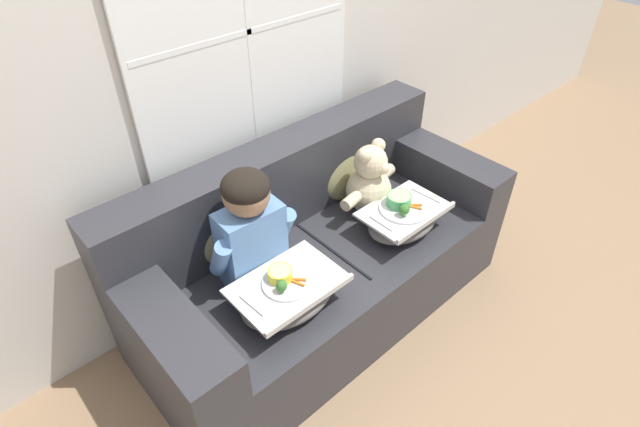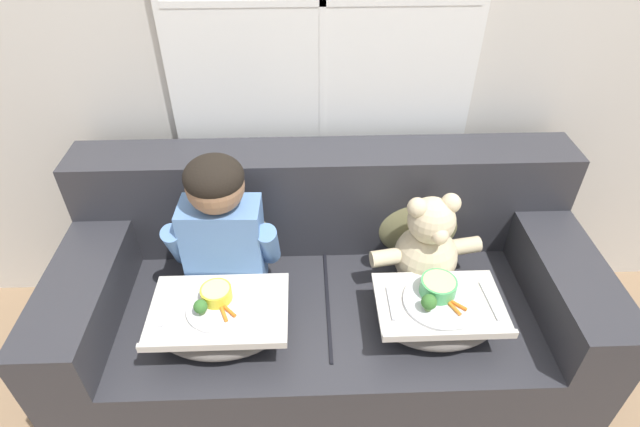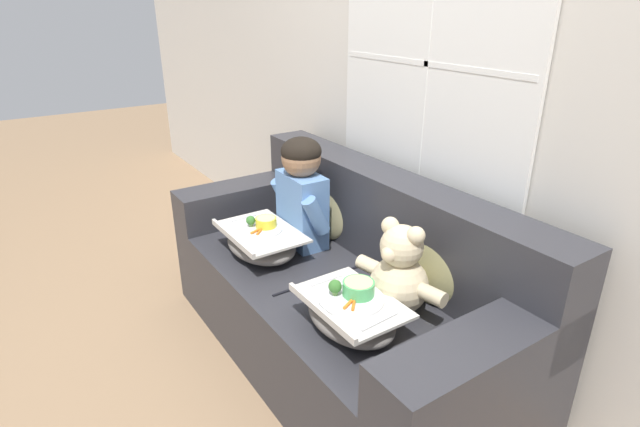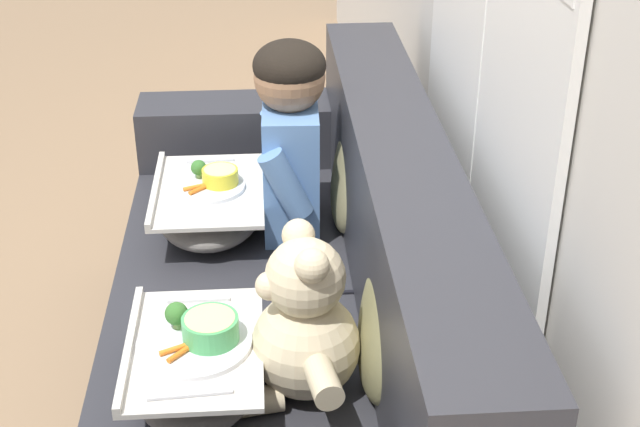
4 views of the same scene
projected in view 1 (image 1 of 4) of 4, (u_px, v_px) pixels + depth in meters
name	position (u px, v px, depth m)	size (l,w,h in m)	color
ground_plane	(324.00, 307.00, 2.71)	(14.00, 14.00, 0.00)	#8E7051
wall_back_with_window	(243.00, 43.00, 2.21)	(8.00, 0.08, 2.60)	beige
couch	(316.00, 257.00, 2.54)	(1.92, 0.85, 0.89)	#2D2D33
throw_pillow_behind_child	(229.00, 227.00, 2.26)	(0.37, 0.18, 0.39)	tan
throw_pillow_behind_teddy	(345.00, 166.00, 2.65)	(0.37, 0.18, 0.38)	#898456
child_figure	(250.00, 223.00, 2.08)	(0.40, 0.20, 0.56)	#5B84BC
teddy_bear	(370.00, 183.00, 2.55)	(0.43, 0.30, 0.39)	beige
lap_tray_child	(288.00, 293.00, 2.09)	(0.46, 0.32, 0.20)	slate
lap_tray_teddy	(403.00, 218.00, 2.47)	(0.43, 0.29, 0.20)	slate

